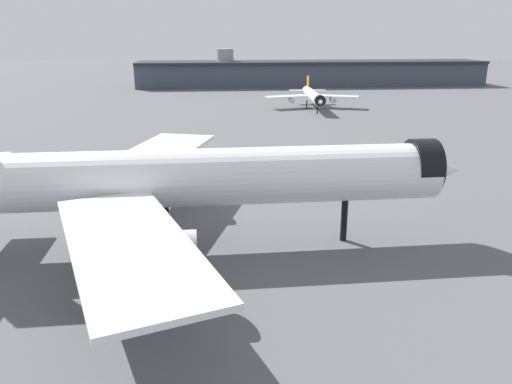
% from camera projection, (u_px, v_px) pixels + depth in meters
% --- Properties ---
extents(ground, '(900.00, 900.00, 0.00)m').
position_uv_depth(ground, '(160.00, 248.00, 61.96)').
color(ground, '#56565B').
extents(airliner_near_gate, '(69.58, 63.21, 20.02)m').
position_uv_depth(airliner_near_gate, '(184.00, 179.00, 59.53)').
color(airliner_near_gate, white).
rests_on(airliner_near_gate, ground).
extents(airliner_far_taxiway, '(33.83, 36.94, 10.28)m').
position_uv_depth(airliner_far_taxiway, '(313.00, 96.00, 174.71)').
color(airliner_far_taxiway, silver).
rests_on(airliner_far_taxiway, ground).
extents(terminal_building, '(174.63, 37.14, 18.23)m').
position_uv_depth(terminal_building, '(309.00, 73.00, 252.58)').
color(terminal_building, '#3D4756').
rests_on(terminal_building, ground).
extents(baggage_tug_wing, '(3.38, 2.24, 1.85)m').
position_uv_depth(baggage_tug_wing, '(140.00, 165.00, 97.13)').
color(baggage_tug_wing, black).
rests_on(baggage_tug_wing, ground).
extents(traffic_cone_near_nose, '(0.59, 0.59, 0.74)m').
position_uv_depth(traffic_cone_near_nose, '(82.00, 178.00, 90.57)').
color(traffic_cone_near_nose, '#F2600C').
rests_on(traffic_cone_near_nose, ground).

